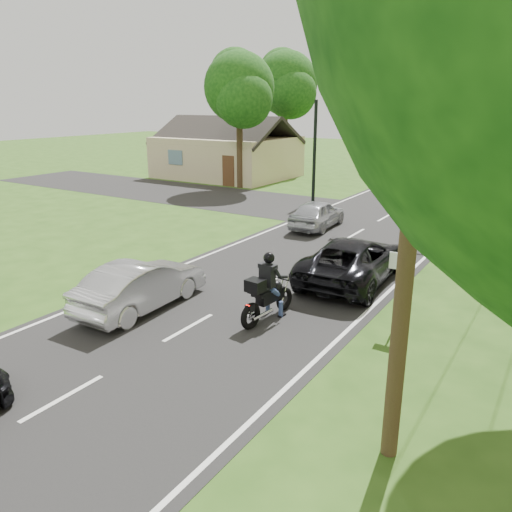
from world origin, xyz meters
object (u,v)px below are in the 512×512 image
at_px(sign_green, 468,217).
at_px(utility_pole_near, 416,157).
at_px(silver_suv, 317,214).
at_px(traffic_signal, 451,143).
at_px(silver_sedan, 141,285).
at_px(motorcycle_rider, 267,294).
at_px(dark_suv, 353,260).
at_px(sign_white, 399,272).

bearing_deg(sign_green, utility_pole_near, -84.28).
xyz_separation_m(silver_suv, utility_pole_near, (8.23, -14.05, 4.38)).
bearing_deg(traffic_signal, silver_sedan, -111.41).
height_order(motorcycle_rider, traffic_signal, traffic_signal).
relative_size(silver_sedan, silver_suv, 1.07).
height_order(dark_suv, silver_sedan, dark_suv).
xyz_separation_m(motorcycle_rider, sign_white, (3.21, 1.37, 0.82)).
bearing_deg(motorcycle_rider, sign_green, 75.57).
relative_size(motorcycle_rider, silver_sedan, 0.53).
relative_size(dark_suv, sign_white, 2.54).
height_order(motorcycle_rider, dark_suv, motorcycle_rider).
height_order(silver_suv, traffic_signal, traffic_signal).
bearing_deg(motorcycle_rider, silver_suv, 114.19).
bearing_deg(utility_pole_near, sign_green, 95.72).
height_order(dark_suv, utility_pole_near, utility_pole_near).
height_order(dark_suv, sign_green, sign_green).
relative_size(silver_sedan, utility_pole_near, 0.44).
distance_m(sign_white, sign_green, 8.00).
height_order(silver_sedan, sign_white, sign_white).
xyz_separation_m(utility_pole_near, sign_white, (-1.50, 4.98, -3.49)).
relative_size(dark_suv, utility_pole_near, 0.54).
xyz_separation_m(sign_white, sign_green, (0.20, 8.00, 0.00)).
distance_m(utility_pole_near, sign_white, 6.26).
relative_size(silver_suv, sign_green, 1.91).
bearing_deg(dark_suv, silver_sedan, 49.00).
bearing_deg(sign_white, dark_suv, 129.62).
bearing_deg(sign_green, dark_suv, -116.98).
distance_m(silver_sedan, silver_suv, 11.74).
xyz_separation_m(motorcycle_rider, dark_suv, (0.81, 4.27, -0.02)).
height_order(silver_sedan, sign_green, sign_green).
xyz_separation_m(motorcycle_rider, silver_suv, (-3.52, 10.44, -0.07)).
bearing_deg(dark_suv, traffic_signal, -100.39).
bearing_deg(silver_sedan, sign_green, -125.41).
height_order(motorcycle_rider, sign_white, sign_white).
relative_size(silver_sedan, sign_white, 2.05).
distance_m(silver_suv, utility_pole_near, 16.86).
xyz_separation_m(dark_suv, utility_pole_near, (3.90, -7.88, 4.32)).
bearing_deg(motorcycle_rider, sign_white, 28.72).
height_order(silver_sedan, utility_pole_near, utility_pole_near).
bearing_deg(motorcycle_rider, traffic_signal, 87.08).
bearing_deg(dark_suv, sign_green, -120.10).
xyz_separation_m(silver_sedan, utility_pole_near, (8.23, -2.31, 4.36)).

